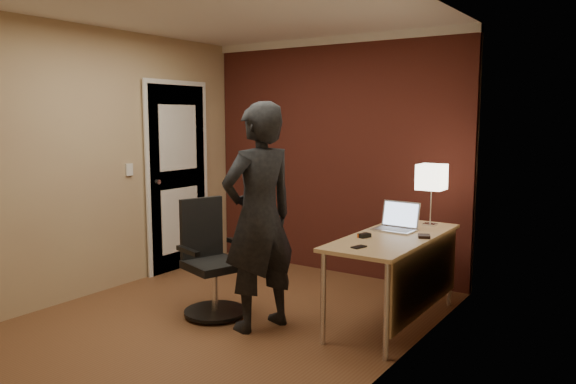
# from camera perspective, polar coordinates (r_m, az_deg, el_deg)

# --- Properties ---
(room) EXTENTS (4.00, 4.00, 4.00)m
(room) POSITION_cam_1_polar(r_m,az_deg,el_deg) (5.80, 0.32, 4.65)
(room) COLOR brown
(room) RESTS_ON ground
(desk) EXTENTS (0.60, 1.50, 0.73)m
(desk) POSITION_cam_1_polar(r_m,az_deg,el_deg) (4.58, 11.53, -6.00)
(desk) COLOR tan
(desk) RESTS_ON ground
(desk_lamp) EXTENTS (0.22, 0.22, 0.54)m
(desk_lamp) POSITION_cam_1_polar(r_m,az_deg,el_deg) (5.01, 14.38, 1.40)
(desk_lamp) COLOR silver
(desk_lamp) RESTS_ON desk
(laptop) EXTENTS (0.34, 0.27, 0.23)m
(laptop) POSITION_cam_1_polar(r_m,az_deg,el_deg) (4.79, 11.06, -3.04)
(laptop) COLOR silver
(laptop) RESTS_ON desk
(mouse) EXTENTS (0.09, 0.11, 0.03)m
(mouse) POSITION_cam_1_polar(r_m,az_deg,el_deg) (4.46, 7.75, -4.39)
(mouse) COLOR black
(mouse) RESTS_ON desk
(phone) EXTENTS (0.09, 0.13, 0.01)m
(phone) POSITION_cam_1_polar(r_m,az_deg,el_deg) (4.11, 7.21, -5.55)
(phone) COLOR black
(phone) RESTS_ON desk
(wallet) EXTENTS (0.13, 0.14, 0.02)m
(wallet) POSITION_cam_1_polar(r_m,az_deg,el_deg) (4.54, 13.66, -4.39)
(wallet) COLOR black
(wallet) RESTS_ON desk
(office_chair) EXTENTS (0.55, 0.61, 0.96)m
(office_chair) POSITION_cam_1_polar(r_m,az_deg,el_deg) (4.82, -7.86, -7.38)
(office_chair) COLOR black
(office_chair) RESTS_ON ground
(person) EXTENTS (0.61, 0.75, 1.79)m
(person) POSITION_cam_1_polar(r_m,az_deg,el_deg) (4.38, -2.95, -2.57)
(person) COLOR black
(person) RESTS_ON ground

